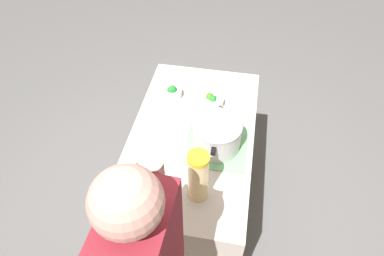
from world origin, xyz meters
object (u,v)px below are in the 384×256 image
lemonade_pitcher (198,177)px  broccoli_bowl_front (213,101)px  broccoli_bowl_back (171,92)px  broccoli_bowl_center (141,167)px  cooking_pot (217,135)px

lemonade_pitcher → broccoli_bowl_front: bearing=-178.5°
broccoli_bowl_back → broccoli_bowl_front: bearing=83.2°
lemonade_pitcher → broccoli_bowl_front: 0.67m
broccoli_bowl_front → broccoli_bowl_back: bearing=-96.8°
broccoli_bowl_front → broccoli_bowl_center: 0.64m
lemonade_pitcher → broccoli_bowl_center: 0.35m
lemonade_pitcher → broccoli_bowl_back: size_ratio=2.26×
broccoli_bowl_center → lemonade_pitcher: bearing=73.7°
broccoli_bowl_center → broccoli_bowl_front: bearing=152.5°
broccoli_bowl_center → broccoli_bowl_back: bearing=177.6°
broccoli_bowl_front → broccoli_bowl_center: size_ratio=1.24×
lemonade_pitcher → broccoli_bowl_back: 0.76m
broccoli_bowl_front → broccoli_bowl_back: (-0.03, -0.27, -0.00)m
broccoli_bowl_front → broccoli_bowl_back: size_ratio=0.95×
cooking_pot → broccoli_bowl_front: bearing=-168.8°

